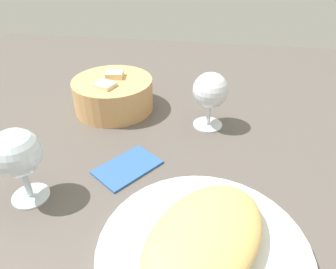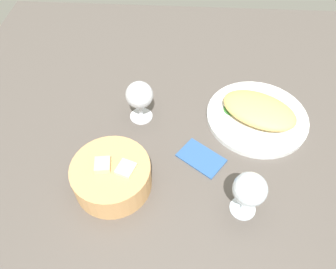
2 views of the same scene
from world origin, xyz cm
name	(u,v)px [view 2 (image 2 of 2)]	position (x,y,z in cm)	size (l,w,h in cm)	color
ground_plane	(191,155)	(0.00, 0.00, -1.00)	(140.00, 140.00, 2.00)	#554E48
plate	(257,117)	(-17.79, -12.50, 0.70)	(27.36, 27.36, 1.40)	white
omelette	(259,110)	(-17.79, -12.50, 3.54)	(20.05, 12.51, 4.27)	#E1B464
lettuce_garnish	(232,108)	(-11.02, -14.22, 2.08)	(4.81, 4.81, 1.35)	#3A8439
bread_basket	(112,176)	(17.80, 10.36, 3.67)	(17.79, 17.79, 8.42)	tan
wine_glass_near	(139,96)	(13.86, -11.41, 7.71)	(7.19, 7.19, 11.81)	silver
wine_glass_far	(249,190)	(-11.69, 14.82, 8.20)	(7.17, 7.17, 12.27)	silver
folded_napkin	(201,157)	(-2.57, 1.71, 0.40)	(11.00, 7.00, 0.80)	#2E5898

